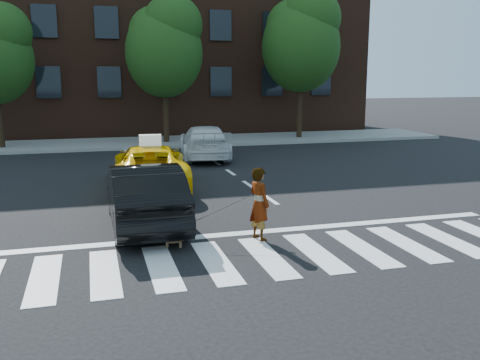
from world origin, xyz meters
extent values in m
plane|color=black|center=(0.00, 0.00, 0.00)|extent=(120.00, 120.00, 0.00)
cube|color=silver|center=(0.00, 0.00, 0.01)|extent=(13.00, 2.40, 0.01)
cube|color=silver|center=(0.00, 1.60, 0.01)|extent=(12.00, 0.30, 0.01)
cube|color=slate|center=(0.00, 17.50, 0.07)|extent=(30.00, 4.00, 0.15)
cube|color=#3E2216|center=(0.00, 25.00, 6.00)|extent=(26.00, 10.00, 12.00)
sphere|color=#1C3E11|center=(-6.60, 16.80, 5.20)|extent=(2.60, 2.60, 2.60)
cylinder|color=black|center=(0.50, 17.00, 1.77)|extent=(0.28, 0.28, 3.55)
ellipsoid|color=#1C3E11|center=(0.50, 17.00, 4.40)|extent=(3.69, 3.69, 4.25)
sphere|color=#1C3E11|center=(0.90, 16.80, 5.68)|extent=(2.84, 2.84, 2.84)
sphere|color=#1C3E11|center=(0.15, 17.25, 5.32)|extent=(2.56, 2.56, 2.56)
cylinder|color=black|center=(7.50, 17.00, 1.93)|extent=(0.28, 0.28, 3.85)
ellipsoid|color=#1C3E11|center=(7.50, 17.00, 4.77)|extent=(4.00, 4.00, 4.60)
sphere|color=#1C3E11|center=(7.90, 16.80, 6.16)|extent=(3.08, 3.08, 3.08)
sphere|color=#1C3E11|center=(7.15, 17.25, 5.78)|extent=(2.77, 2.77, 2.77)
imported|color=yellow|center=(-1.40, 7.00, 0.66)|extent=(2.62, 4.95, 1.33)
imported|color=black|center=(-2.00, 2.83, 0.72)|extent=(1.56, 4.39, 1.44)
imported|color=silver|center=(1.40, 12.20, 0.67)|extent=(2.46, 4.84, 1.35)
imported|color=#999999|center=(0.19, 1.10, 0.77)|extent=(0.54, 0.65, 1.54)
ellipsoid|color=#97684C|center=(-1.61, 1.10, 0.20)|extent=(0.50, 0.34, 0.25)
sphere|color=#97684C|center=(-1.82, 1.16, 0.27)|extent=(0.23, 0.23, 0.19)
sphere|color=#97684C|center=(-1.90, 1.17, 0.23)|extent=(0.11, 0.11, 0.09)
cylinder|color=#97684C|center=(-1.40, 1.04, 0.27)|extent=(0.14, 0.07, 0.11)
sphere|color=#97684C|center=(-1.81, 1.21, 0.32)|extent=(0.08, 0.08, 0.07)
sphere|color=#97684C|center=(-1.84, 1.10, 0.32)|extent=(0.08, 0.08, 0.07)
cylinder|color=#97684C|center=(-1.75, 1.08, 0.06)|extent=(0.06, 0.06, 0.12)
cylinder|color=#97684C|center=(-1.72, 1.19, 0.06)|extent=(0.06, 0.06, 0.12)
cylinder|color=#97684C|center=(-1.49, 1.01, 0.06)|extent=(0.06, 0.06, 0.12)
cylinder|color=#97684C|center=(-1.47, 1.12, 0.06)|extent=(0.06, 0.06, 0.12)
cube|color=white|center=(-1.40, 6.80, 1.49)|extent=(0.67, 0.34, 0.32)
camera|label=1|loc=(-3.12, -9.16, 3.42)|focal=40.00mm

